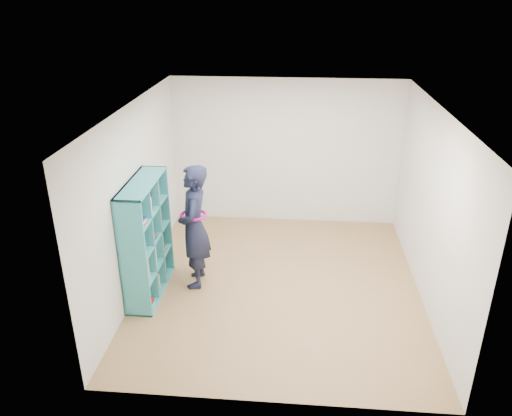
{
  "coord_description": "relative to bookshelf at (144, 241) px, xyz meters",
  "views": [
    {
      "loc": [
        0.2,
        -6.19,
        4.0
      ],
      "look_at": [
        -0.36,
        0.3,
        1.08
      ],
      "focal_mm": 35.0,
      "sensor_mm": 36.0,
      "label": 1
    }
  ],
  "objects": [
    {
      "name": "person",
      "position": [
        0.64,
        0.28,
        0.1
      ],
      "size": [
        0.49,
        0.7,
        1.81
      ],
      "rotation": [
        0.0,
        0.0,
        -1.48
      ],
      "color": "black",
      "rests_on": "floor"
    },
    {
      "name": "floor",
      "position": [
        1.84,
        0.31,
        -0.81
      ],
      "size": [
        4.5,
        4.5,
        0.0
      ],
      "primitive_type": "plane",
      "color": "#997345",
      "rests_on": "ground"
    },
    {
      "name": "smartphone",
      "position": [
        0.49,
        0.35,
        0.22
      ],
      "size": [
        0.03,
        0.11,
        0.14
      ],
      "rotation": [
        0.41,
        0.0,
        0.16
      ],
      "color": "silver",
      "rests_on": "person"
    },
    {
      "name": "bookshelf",
      "position": [
        0.0,
        0.0,
        0.0
      ],
      "size": [
        0.36,
        1.25,
        1.67
      ],
      "color": "teal",
      "rests_on": "floor"
    },
    {
      "name": "wall_left",
      "position": [
        -0.16,
        0.31,
        0.49
      ],
      "size": [
        0.02,
        4.5,
        2.6
      ],
      "primitive_type": "cube",
      "color": "silver",
      "rests_on": "floor"
    },
    {
      "name": "wall_back",
      "position": [
        1.84,
        2.56,
        0.49
      ],
      "size": [
        4.0,
        0.02,
        2.6
      ],
      "primitive_type": "cube",
      "color": "silver",
      "rests_on": "floor"
    },
    {
      "name": "wall_right",
      "position": [
        3.84,
        0.31,
        0.49
      ],
      "size": [
        0.02,
        4.5,
        2.6
      ],
      "primitive_type": "cube",
      "color": "silver",
      "rests_on": "floor"
    },
    {
      "name": "ceiling",
      "position": [
        1.84,
        0.31,
        1.79
      ],
      "size": [
        4.5,
        4.5,
        0.0
      ],
      "primitive_type": "plane",
      "color": "white",
      "rests_on": "wall_back"
    },
    {
      "name": "wall_front",
      "position": [
        1.84,
        -1.94,
        0.49
      ],
      "size": [
        4.0,
        0.02,
        2.6
      ],
      "primitive_type": "cube",
      "color": "silver",
      "rests_on": "floor"
    }
  ]
}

